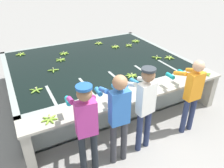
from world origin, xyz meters
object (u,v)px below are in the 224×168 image
Objects in this scene: worker_1 at (118,112)px; worker_3 at (192,91)px; banana_bunch_floating_1 at (21,54)px; worker_2 at (144,102)px; worker_0 at (86,123)px; banana_bunch_floating_2 at (169,58)px; banana_bunch_floating_0 at (36,90)px; banana_bunch_floating_11 at (64,53)px; banana_bunch_floating_8 at (157,57)px; banana_bunch_floating_9 at (131,75)px; banana_bunch_floating_4 at (53,70)px; banana_bunch_floating_5 at (61,60)px; banana_bunch_ledge_0 at (50,119)px; knife_0 at (115,97)px; banana_bunch_ledge_2 at (148,90)px; banana_bunch_floating_10 at (119,81)px; banana_bunch_floating_7 at (129,45)px; banana_bunch_floating_3 at (99,43)px; banana_bunch_ledge_1 at (205,74)px; banana_bunch_floating_12 at (136,41)px.

worker_3 is at bearing 1.38° from worker_1.
worker_2 is at bearing -67.51° from banana_bunch_floating_1.
banana_bunch_floating_2 is at bearing 28.57° from worker_0.
banana_bunch_floating_0 is 0.99× the size of banana_bunch_floating_11.
banana_bunch_floating_9 is (-1.17, -0.59, -0.00)m from banana_bunch_floating_8.
banana_bunch_floating_4 is 1.00× the size of banana_bunch_floating_5.
banana_bunch_floating_11 is 1.00× the size of banana_bunch_ledge_0.
banana_bunch_floating_1 is at bearing 112.31° from knife_0.
banana_bunch_floating_1 is at bearing 125.24° from worker_3.
worker_1 is 6.10× the size of banana_bunch_floating_9.
banana_bunch_floating_9 is 2.16m from banana_bunch_ledge_0.
banana_bunch_floating_9 is 1.02× the size of banana_bunch_ledge_2.
banana_bunch_floating_8 is (2.35, -1.06, 0.00)m from banana_bunch_floating_5.
worker_1 is 2.89m from banana_bunch_floating_8.
worker_1 reaches higher than worker_0.
banana_bunch_floating_2 is 3.68m from banana_bunch_ledge_0.
banana_bunch_floating_4 is at bearing 128.27° from banana_bunch_ledge_2.
worker_1 is 6.11× the size of banana_bunch_floating_11.
banana_bunch_floating_4 and banana_bunch_floating_10 have the same top height.
worker_1 is at bearing -79.00° from banana_bunch_floating_4.
banana_bunch_floating_7 is 1.00× the size of banana_bunch_floating_11.
worker_0 reaches higher than banana_bunch_floating_4.
worker_0 is 2.20m from worker_3.
worker_3 is 5.81× the size of banana_bunch_floating_3.
banana_bunch_ledge_0 is at bearing -179.92° from banana_bunch_ledge_1.
worker_2 is 2.53m from banana_bunch_floating_4.
banana_bunch_ledge_1 is at bearing 11.94° from worker_1.
banana_bunch_floating_0 is at bearing -155.05° from banana_bunch_floating_7.
knife_0 is (0.75, -1.72, -0.01)m from banana_bunch_floating_4.
banana_bunch_floating_2 and banana_bunch_floating_12 have the same top height.
banana_bunch_floating_9 is (-0.61, 1.22, -0.08)m from worker_3.
worker_0 is at bearing -130.89° from banana_bunch_floating_7.
banana_bunch_ledge_1 reaches higher than banana_bunch_floating_11.
worker_0 is 1.62m from banana_bunch_ledge_2.
worker_3 is 5.71× the size of banana_bunch_ledge_0.
banana_bunch_ledge_0 is (-0.53, -1.83, 0.00)m from banana_bunch_floating_4.
banana_bunch_ledge_0 is (-0.99, 0.54, -0.15)m from worker_1.
banana_bunch_ledge_2 is (0.90, -2.76, 0.00)m from banana_bunch_floating_11.
worker_2 is at bearing -17.66° from banana_bunch_ledge_0.
worker_1 is (0.55, -0.02, 0.01)m from worker_0.
worker_3 is 1.86m from banana_bunch_floating_2.
banana_bunch_floating_8 is (2.77, 1.83, -0.14)m from worker_0.
banana_bunch_floating_11 is at bearing 57.25° from banana_bunch_floating_0.
worker_0 is 6.05× the size of banana_bunch_floating_2.
worker_2 reaches higher than banana_bunch_floating_8.
banana_bunch_floating_10 is 1.00× the size of banana_bunch_ledge_0.
banana_bunch_floating_9 is at bearing 67.46° from worker_2.
banana_bunch_floating_3 is at bearing 162.48° from banana_bunch_floating_12.
worker_1 is 4.90× the size of knife_0.
banana_bunch_ledge_0 is at bearing -159.60° from banana_bunch_floating_10.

